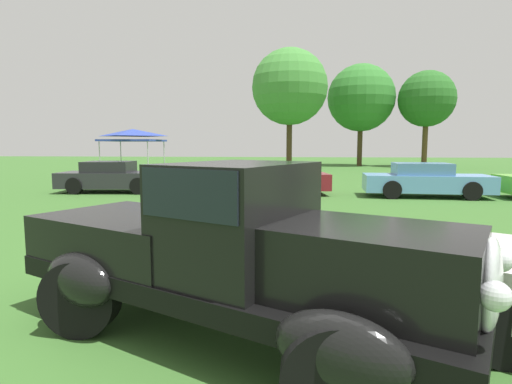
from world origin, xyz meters
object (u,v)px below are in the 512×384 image
(feature_pickup_truck, at_px, (231,251))
(show_car_charcoal, at_px, (112,177))
(show_car_burgundy, at_px, (275,179))
(show_car_skyblue, at_px, (425,180))
(canopy_tent_left_field, at_px, (133,134))

(feature_pickup_truck, height_order, show_car_charcoal, feature_pickup_truck)
(feature_pickup_truck, bearing_deg, show_car_burgundy, 91.36)
(show_car_charcoal, bearing_deg, feature_pickup_truck, -60.51)
(feature_pickup_truck, relative_size, show_car_skyblue, 1.05)
(show_car_burgundy, xyz_separation_m, canopy_tent_left_field, (-7.95, 6.03, 1.82))
(show_car_charcoal, height_order, show_car_burgundy, same)
(show_car_skyblue, bearing_deg, show_car_charcoal, 178.54)
(show_car_charcoal, distance_m, show_car_skyblue, 11.84)
(feature_pickup_truck, distance_m, show_car_burgundy, 11.70)
(show_car_burgundy, xyz_separation_m, show_car_skyblue, (5.41, -0.15, 0.00))
(feature_pickup_truck, distance_m, show_car_charcoal, 13.61)
(feature_pickup_truck, bearing_deg, canopy_tent_left_field, 114.91)
(show_car_burgundy, bearing_deg, show_car_charcoal, 178.66)
(show_car_charcoal, height_order, show_car_skyblue, same)
(show_car_charcoal, relative_size, show_car_burgundy, 1.01)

